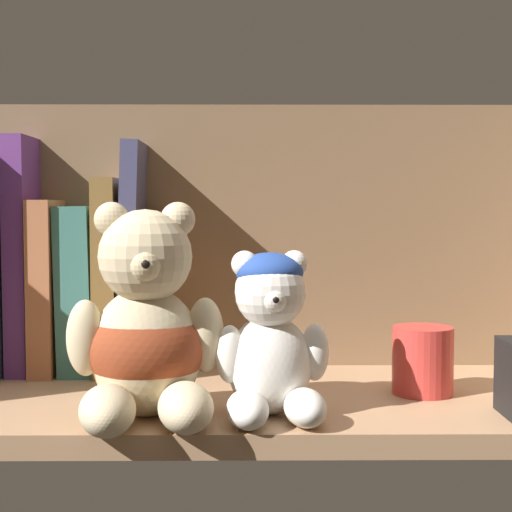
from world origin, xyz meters
The scene contains 11 objects.
shelf_board centered at (0.00, 0.00, 1.00)cm, with size 82.50×25.78×2.00cm, color #A87F5B.
shelf_back_panel centered at (0.00, 13.49, 15.23)cm, with size 84.90×1.20×30.46cm, color brown.
book_6 centered at (-22.11, 10.75, 14.37)cm, with size 2.20×9.32×24.73cm, color #693482.
book_7 centered at (-19.50, 10.75, 11.07)cm, with size 2.45×10.89×18.14cm, color #B36E47.
book_8 centered at (-16.22, 10.75, 10.75)cm, with size 3.52×9.81×17.50cm, color #3A7770.
book_9 centered at (-13.02, 10.75, 12.19)cm, with size 2.31×10.95×20.38cm, color brown.
book_10 centered at (-10.70, 10.75, 14.08)cm, with size 1.75×10.57×24.15cm, color #3F4066.
book_11 centered at (-8.67, 10.75, 10.45)cm, with size 1.73×12.53×16.90cm, color #A87223.
teddy_bear_larger centered at (-6.88, -8.01, 9.01)cm, with size 13.20×13.99×17.85cm.
teddy_bear_smaller centered at (3.38, -7.50, 8.55)cm, with size 10.18×10.46×13.81cm.
pillar_candle centered at (17.79, 0.37, 5.15)cm, with size 5.65×5.65×6.30cm, color #C63833.
Camera 1 is at (1.65, -70.45, 19.37)cm, focal length 53.76 mm.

